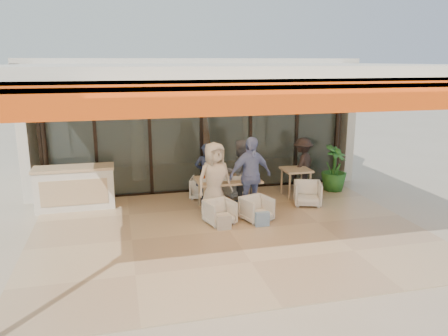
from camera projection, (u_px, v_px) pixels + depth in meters
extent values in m
plane|color=#C6B293|center=(230.00, 232.00, 9.08)|extent=(70.00, 70.00, 0.00)
cube|color=tan|center=(230.00, 232.00, 9.08)|extent=(8.00, 6.00, 0.01)
cube|color=silver|center=(230.00, 70.00, 8.29)|extent=(8.00, 6.00, 0.20)
cube|color=#FF4F0D|center=(288.00, 96.00, 5.59)|extent=(8.00, 0.12, 0.45)
cube|color=orange|center=(270.00, 84.00, 6.21)|extent=(8.00, 1.50, 0.06)
cylinder|color=black|center=(44.00, 140.00, 10.51)|extent=(0.12, 0.12, 3.20)
cylinder|color=black|center=(337.00, 129.00, 12.32)|extent=(0.12, 0.12, 3.20)
cube|color=#9EADA3|center=(201.00, 133.00, 11.53)|extent=(8.00, 0.03, 3.20)
cube|color=black|center=(202.00, 190.00, 11.90)|extent=(8.00, 0.10, 0.08)
cube|color=black|center=(201.00, 73.00, 11.15)|extent=(8.00, 0.10, 0.08)
cube|color=black|center=(40.00, 140.00, 10.59)|extent=(0.08, 0.10, 3.20)
cube|color=black|center=(95.00, 137.00, 10.90)|extent=(0.08, 0.10, 3.20)
cube|color=black|center=(150.00, 135.00, 11.21)|extent=(0.08, 0.10, 3.20)
cube|color=black|center=(201.00, 133.00, 11.53)|extent=(0.08, 0.10, 3.20)
cube|color=black|center=(250.00, 131.00, 11.84)|extent=(0.08, 0.10, 3.20)
cube|color=black|center=(296.00, 130.00, 12.15)|extent=(0.08, 0.10, 3.20)
cube|color=black|center=(339.00, 128.00, 12.46)|extent=(0.08, 0.10, 3.20)
cube|color=silver|center=(182.00, 114.00, 14.80)|extent=(9.00, 0.25, 3.40)
cube|color=silver|center=(34.00, 126.00, 12.13)|extent=(0.25, 3.50, 3.40)
cube|color=silver|center=(324.00, 117.00, 14.18)|extent=(0.25, 3.50, 3.40)
cube|color=silver|center=(189.00, 63.00, 12.74)|extent=(9.00, 3.50, 0.25)
cube|color=tan|center=(191.00, 175.00, 13.56)|extent=(8.00, 3.50, 0.02)
cylinder|color=silver|center=(137.00, 130.00, 12.68)|extent=(0.40, 0.40, 3.00)
cylinder|color=silver|center=(249.00, 126.00, 13.48)|extent=(0.40, 0.40, 3.00)
cylinder|color=black|center=(150.00, 78.00, 12.04)|extent=(0.03, 0.03, 0.70)
cube|color=black|center=(150.00, 94.00, 12.15)|extent=(0.30, 0.30, 0.40)
sphere|color=#FFBF72|center=(150.00, 94.00, 12.15)|extent=(0.18, 0.18, 0.18)
cylinder|color=black|center=(270.00, 77.00, 12.86)|extent=(0.03, 0.03, 0.70)
cube|color=black|center=(269.00, 92.00, 12.96)|extent=(0.30, 0.30, 0.40)
sphere|color=#FFBF72|center=(269.00, 92.00, 12.96)|extent=(0.18, 0.18, 0.18)
cylinder|color=black|center=(205.00, 179.00, 12.91)|extent=(0.40, 0.40, 0.05)
cylinder|color=black|center=(205.00, 146.00, 12.67)|extent=(0.04, 0.04, 2.10)
cone|color=orange|center=(205.00, 124.00, 12.51)|extent=(0.32, 0.32, 1.10)
cube|color=silver|center=(75.00, 189.00, 10.38)|extent=(1.80, 0.60, 1.00)
cube|color=tan|center=(73.00, 168.00, 10.26)|extent=(1.85, 0.65, 0.06)
cube|color=tan|center=(74.00, 193.00, 10.09)|extent=(1.50, 0.02, 0.60)
cube|color=tan|center=(228.00, 180.00, 10.34)|extent=(1.50, 0.90, 0.05)
cube|color=white|center=(228.00, 179.00, 10.34)|extent=(1.30, 0.35, 0.01)
cylinder|color=tan|center=(205.00, 201.00, 9.98)|extent=(0.06, 0.06, 0.70)
cylinder|color=tan|center=(256.00, 197.00, 10.27)|extent=(0.06, 0.06, 0.70)
cylinder|color=tan|center=(200.00, 193.00, 10.59)|extent=(0.06, 0.06, 0.70)
cylinder|color=tan|center=(248.00, 189.00, 10.88)|extent=(0.06, 0.06, 0.70)
cylinder|color=white|center=(210.00, 179.00, 10.08)|extent=(0.06, 0.06, 0.11)
cylinder|color=white|center=(215.00, 175.00, 10.45)|extent=(0.06, 0.06, 0.11)
cylinder|color=white|center=(231.00, 177.00, 10.24)|extent=(0.06, 0.06, 0.11)
cylinder|color=white|center=(238.00, 174.00, 10.56)|extent=(0.06, 0.06, 0.11)
cylinder|color=#943615|center=(204.00, 175.00, 10.33)|extent=(0.07, 0.07, 0.16)
cylinder|color=black|center=(221.00, 173.00, 10.56)|extent=(0.09, 0.09, 0.17)
cylinder|color=black|center=(221.00, 169.00, 10.53)|extent=(0.10, 0.10, 0.01)
cylinder|color=white|center=(212.00, 183.00, 9.95)|extent=(0.22, 0.22, 0.01)
cylinder|color=white|center=(250.00, 180.00, 10.16)|extent=(0.22, 0.22, 0.01)
cylinder|color=white|center=(206.00, 176.00, 10.53)|extent=(0.22, 0.22, 0.01)
cylinder|color=white|center=(242.00, 174.00, 10.74)|extent=(0.22, 0.22, 0.01)
imported|color=white|center=(203.00, 187.00, 11.24)|extent=(0.75, 0.73, 0.62)
imported|color=white|center=(234.00, 185.00, 11.44)|extent=(0.71, 0.69, 0.59)
imported|color=white|center=(220.00, 211.00, 9.45)|extent=(0.70, 0.68, 0.59)
imported|color=white|center=(257.00, 208.00, 9.64)|extent=(0.73, 0.71, 0.61)
imported|color=#192238|center=(206.00, 174.00, 10.66)|extent=(0.61, 0.44, 1.54)
imported|color=slate|center=(240.00, 171.00, 10.85)|extent=(0.93, 0.82, 1.59)
imported|color=beige|center=(214.00, 180.00, 9.79)|extent=(0.95, 0.74, 1.72)
imported|color=#7582C3|center=(250.00, 176.00, 9.97)|extent=(1.13, 0.66, 1.81)
cube|color=silver|center=(224.00, 223.00, 9.10)|extent=(0.30, 0.10, 0.34)
cube|color=#99BFD8|center=(262.00, 220.00, 9.30)|extent=(0.30, 0.10, 0.34)
cube|color=tan|center=(296.00, 170.00, 11.29)|extent=(0.70, 0.70, 0.05)
cylinder|color=tan|center=(290.00, 187.00, 11.05)|extent=(0.05, 0.05, 0.70)
cylinder|color=tan|center=(310.00, 186.00, 11.18)|extent=(0.05, 0.05, 0.70)
cylinder|color=tan|center=(282.00, 181.00, 11.58)|extent=(0.05, 0.05, 0.70)
cylinder|color=tan|center=(301.00, 180.00, 11.71)|extent=(0.05, 0.05, 0.70)
imported|color=white|center=(308.00, 192.00, 10.68)|extent=(0.80, 0.77, 0.66)
imported|color=black|center=(302.00, 165.00, 11.76)|extent=(1.08, 1.03, 1.48)
imported|color=#1E5919|center=(334.00, 168.00, 11.80)|extent=(1.00, 1.00, 1.26)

